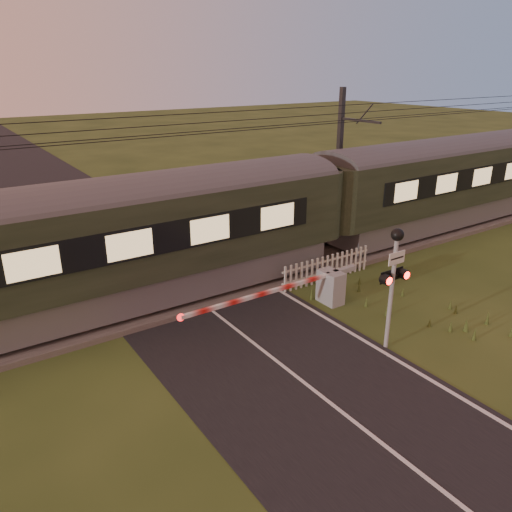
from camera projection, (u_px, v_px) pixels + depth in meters
ground at (304, 383)px, 12.60m from camera, size 160.00×160.00×0.00m
road at (311, 387)px, 12.43m from camera, size 6.00×140.00×0.03m
track_bed at (188, 291)px, 17.62m from camera, size 140.00×3.40×0.39m
overhead_wires at (180, 127)px, 15.60m from camera, size 120.00×0.62×0.62m
train at (321, 205)px, 19.95m from camera, size 43.33×2.99×4.04m
boom_gate at (324, 287)px, 16.56m from camera, size 6.65×0.87×1.16m
crossing_signal at (394, 268)px, 13.36m from camera, size 0.90×0.36×3.55m
picket_fence at (327, 268)px, 18.49m from camera, size 4.13×0.08×0.99m
catenary_mast at (340, 160)px, 22.81m from camera, size 0.21×2.45×6.66m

